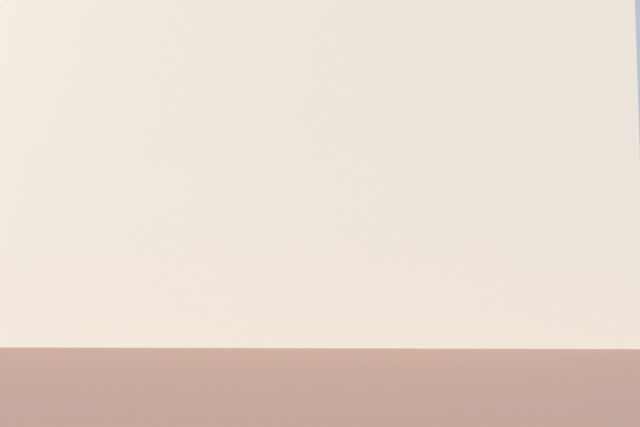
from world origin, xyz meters
The scene contains 1 object.
landmark_building centered at (-2.92, 32.48, 10.64)m, with size 29.25×11.58×34.90m.
Camera 1 is at (-0.15, -0.38, 3.32)m, focal length 39.31 mm.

